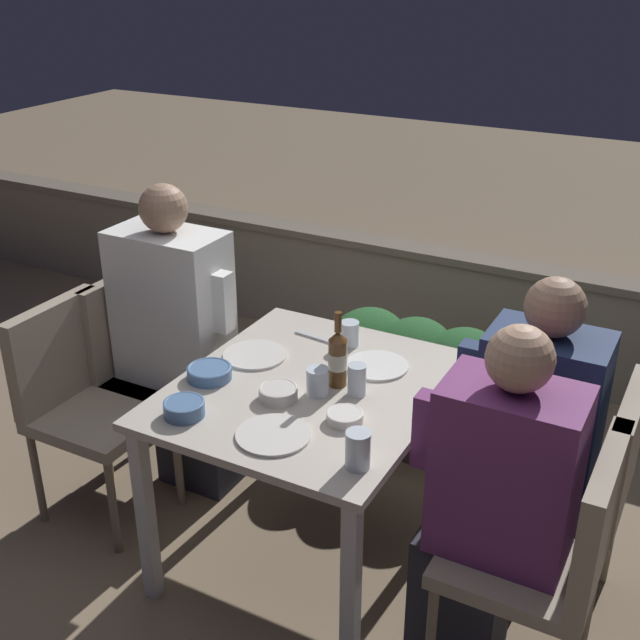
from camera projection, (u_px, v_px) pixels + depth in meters
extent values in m
plane|color=#847056|center=(311.00, 551.00, 3.10)|extent=(16.00, 16.00, 0.00)
cube|color=gray|center=(465.00, 314.00, 4.38)|extent=(9.00, 0.14, 0.59)
cube|color=#706656|center=(470.00, 259.00, 4.24)|extent=(9.00, 0.18, 0.04)
cube|color=#BCB2A3|center=(310.00, 389.00, 2.79)|extent=(0.88, 1.02, 0.03)
cube|color=silver|center=(146.00, 515.00, 2.74)|extent=(0.05, 0.05, 0.71)
cube|color=silver|center=(351.00, 594.00, 2.41)|extent=(0.05, 0.05, 0.71)
cube|color=silver|center=(282.00, 394.00, 3.48)|extent=(0.05, 0.05, 0.71)
cube|color=silver|center=(454.00, 442.00, 3.14)|extent=(0.05, 0.05, 0.71)
cube|color=brown|center=(410.00, 415.00, 3.73)|extent=(0.83, 0.36, 0.28)
ellipsoid|color=#235628|center=(367.00, 347.00, 3.70)|extent=(0.37, 0.47, 0.36)
ellipsoid|color=#235628|center=(413.00, 358.00, 3.60)|extent=(0.37, 0.47, 0.36)
ellipsoid|color=#235628|center=(461.00, 370.00, 3.51)|extent=(0.37, 0.47, 0.36)
cube|color=gray|center=(102.00, 415.00, 3.15)|extent=(0.45, 0.45, 0.05)
cube|color=gray|center=(56.00, 352.00, 3.13)|extent=(0.06, 0.45, 0.41)
cylinder|color=#7F705B|center=(37.00, 477.00, 3.17)|extent=(0.03, 0.03, 0.43)
cylinder|color=#7F705B|center=(113.00, 507.00, 3.01)|extent=(0.03, 0.03, 0.43)
cylinder|color=#7F705B|center=(105.00, 430.00, 3.49)|extent=(0.03, 0.03, 0.43)
cylinder|color=#7F705B|center=(177.00, 454.00, 3.32)|extent=(0.03, 0.03, 0.43)
cube|color=gray|center=(165.00, 378.00, 3.41)|extent=(0.45, 0.45, 0.05)
cube|color=gray|center=(123.00, 320.00, 3.40)|extent=(0.06, 0.45, 0.41)
cylinder|color=#7F705B|center=(105.00, 436.00, 3.44)|extent=(0.03, 0.03, 0.43)
cylinder|color=#7F705B|center=(178.00, 461.00, 3.27)|extent=(0.03, 0.03, 0.43)
cylinder|color=#7F705B|center=(162.00, 395.00, 3.75)|extent=(0.03, 0.03, 0.43)
cylinder|color=#7F705B|center=(232.00, 416.00, 3.59)|extent=(0.03, 0.03, 0.43)
cube|color=#282833|center=(201.00, 431.00, 3.43)|extent=(0.32, 0.23, 0.48)
cube|color=white|center=(172.00, 308.00, 3.23)|extent=(0.46, 0.26, 0.64)
cube|color=white|center=(222.00, 302.00, 3.09)|extent=(0.07, 0.07, 0.24)
sphere|color=#99755B|center=(163.00, 208.00, 3.06)|extent=(0.19, 0.19, 0.19)
cube|color=gray|center=(519.00, 560.00, 2.41)|extent=(0.45, 0.45, 0.05)
cube|color=gray|center=(599.00, 519.00, 2.23)|extent=(0.06, 0.45, 0.41)
cylinder|color=#7F705B|center=(431.00, 638.00, 2.44)|extent=(0.03, 0.03, 0.43)
cylinder|color=#7F705B|center=(472.00, 560.00, 2.75)|extent=(0.03, 0.03, 0.43)
cylinder|color=#7F705B|center=(588.00, 599.00, 2.58)|extent=(0.03, 0.03, 0.43)
cube|color=#282833|center=(460.00, 594.00, 2.57)|extent=(0.28, 0.23, 0.48)
cube|color=#6B2D66|center=(506.00, 471.00, 2.31)|extent=(0.40, 0.26, 0.55)
cube|color=#6B2D66|center=(427.00, 430.00, 2.39)|extent=(0.07, 0.07, 0.24)
sphere|color=tan|center=(520.00, 359.00, 2.15)|extent=(0.19, 0.19, 0.19)
cube|color=gray|center=(551.00, 494.00, 2.70)|extent=(0.45, 0.45, 0.05)
cube|color=gray|center=(624.00, 453.00, 2.51)|extent=(0.06, 0.45, 0.41)
cylinder|color=#7F705B|center=(471.00, 565.00, 2.73)|extent=(0.03, 0.03, 0.43)
cylinder|color=#7F705B|center=(589.00, 605.00, 2.56)|extent=(0.03, 0.03, 0.43)
cylinder|color=#7F705B|center=(504.00, 501.00, 3.04)|extent=(0.03, 0.03, 0.43)
cylinder|color=#7F705B|center=(611.00, 534.00, 2.87)|extent=(0.03, 0.03, 0.43)
cube|color=#282833|center=(496.00, 528.00, 2.86)|extent=(0.26, 0.23, 0.48)
cube|color=navy|center=(541.00, 412.00, 2.60)|extent=(0.38, 0.26, 0.55)
cube|color=navy|center=(469.00, 376.00, 2.68)|extent=(0.07, 0.07, 0.24)
sphere|color=#99755B|center=(555.00, 307.00, 2.44)|extent=(0.19, 0.19, 0.19)
cylinder|color=brown|center=(338.00, 363.00, 2.75)|extent=(0.07, 0.07, 0.17)
cylinder|color=beige|center=(338.00, 360.00, 2.75)|extent=(0.07, 0.07, 0.06)
cone|color=brown|center=(338.00, 336.00, 2.71)|extent=(0.07, 0.07, 0.03)
cylinder|color=brown|center=(338.00, 322.00, 2.69)|extent=(0.02, 0.02, 0.07)
cylinder|color=white|center=(377.00, 366.00, 2.90)|extent=(0.23, 0.23, 0.01)
cylinder|color=silver|center=(255.00, 355.00, 2.98)|extent=(0.24, 0.24, 0.01)
cylinder|color=silver|center=(273.00, 435.00, 2.49)|extent=(0.24, 0.24, 0.01)
cylinder|color=#4C709E|center=(209.00, 373.00, 2.82)|extent=(0.16, 0.16, 0.04)
torus|color=#4C709E|center=(209.00, 369.00, 2.81)|extent=(0.16, 0.16, 0.01)
cylinder|color=beige|center=(278.00, 393.00, 2.69)|extent=(0.13, 0.13, 0.04)
torus|color=beige|center=(278.00, 389.00, 2.68)|extent=(0.13, 0.13, 0.01)
cylinder|color=#4C709E|center=(184.00, 409.00, 2.60)|extent=(0.13, 0.13, 0.05)
torus|color=#4C709E|center=(184.00, 403.00, 2.59)|extent=(0.13, 0.13, 0.01)
cylinder|color=silver|center=(345.00, 417.00, 2.57)|extent=(0.12, 0.12, 0.03)
torus|color=silver|center=(345.00, 414.00, 2.56)|extent=(0.12, 0.12, 0.01)
cylinder|color=silver|center=(350.00, 334.00, 3.04)|extent=(0.07, 0.07, 0.10)
cylinder|color=silver|center=(358.00, 450.00, 2.33)|extent=(0.08, 0.08, 0.12)
cylinder|color=silver|center=(357.00, 380.00, 2.70)|extent=(0.06, 0.06, 0.11)
cylinder|color=silver|center=(317.00, 382.00, 2.71)|extent=(0.08, 0.08, 0.10)
cube|color=silver|center=(314.00, 337.00, 3.12)|extent=(0.17, 0.04, 0.01)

